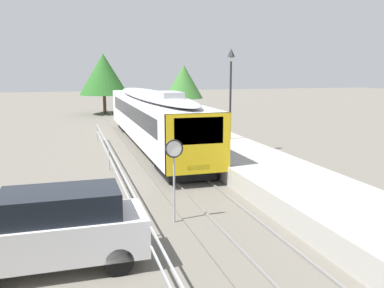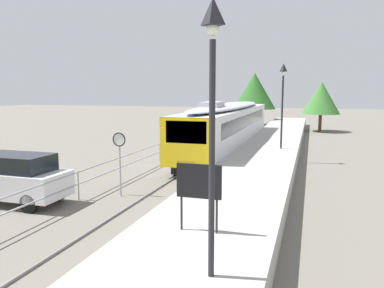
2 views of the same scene
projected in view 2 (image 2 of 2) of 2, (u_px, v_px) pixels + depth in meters
name	position (u px, v px, depth m)	size (l,w,h in m)	color
ground_plane	(170.00, 160.00, 25.37)	(160.00, 160.00, 0.00)	#6B665B
track_rails	(213.00, 162.00, 24.47)	(3.20, 60.00, 0.14)	#6B665B
commuter_train	(229.00, 123.00, 28.57)	(2.82, 20.70, 3.74)	silver
station_platform	(264.00, 158.00, 23.45)	(3.90, 60.00, 0.90)	#A8A59E
platform_lamp_near_end	(212.00, 88.00, 7.08)	(0.34, 0.34, 5.35)	#232328
platform_lamp_mid_platform	(283.00, 90.00, 23.80)	(0.34, 0.34, 5.35)	#232328
platform_notice_board	(199.00, 184.00, 9.83)	(1.20, 0.08, 1.80)	#232328
speed_limit_sign	(119.00, 148.00, 16.30)	(0.61, 0.10, 2.81)	#9EA0A5
carpark_fence	(78.00, 179.00, 15.89)	(0.06, 36.06, 1.25)	#9EA0A5
parked_suv_white	(13.00, 178.00, 15.42)	(4.60, 1.90, 2.04)	white
tree_behind_carpark	(321.00, 98.00, 42.34)	(4.15, 4.15, 5.56)	brown
tree_behind_station_far	(254.00, 91.00, 49.05)	(5.50, 5.50, 6.84)	brown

